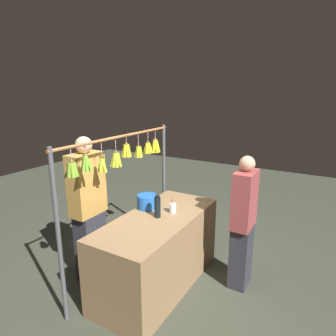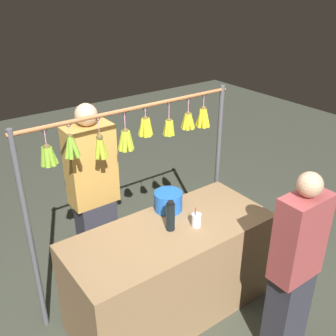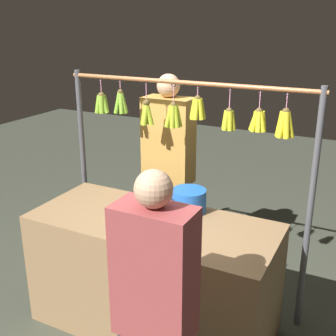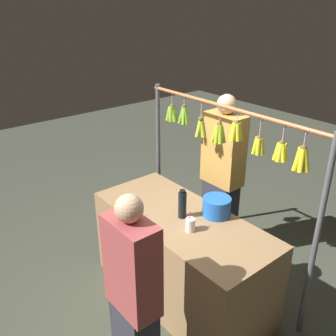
{
  "view_description": "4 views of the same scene",
  "coord_description": "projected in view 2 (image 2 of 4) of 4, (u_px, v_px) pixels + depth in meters",
  "views": [
    {
      "loc": [
        2.6,
        1.65,
        2.23
      ],
      "look_at": [
        -0.23,
        0.0,
        1.36
      ],
      "focal_mm": 31.93,
      "sensor_mm": 36.0,
      "label": 1
    },
    {
      "loc": [
        1.52,
        2.04,
        2.65
      ],
      "look_at": [
        0.02,
        0.0,
        1.4
      ],
      "focal_mm": 41.72,
      "sensor_mm": 36.0,
      "label": 2
    },
    {
      "loc": [
        -1.29,
        2.29,
        2.14
      ],
      "look_at": [
        -0.12,
        0.0,
        1.25
      ],
      "focal_mm": 45.79,
      "sensor_mm": 36.0,
      "label": 3
    },
    {
      "loc": [
        -2.02,
        1.82,
        2.55
      ],
      "look_at": [
        0.19,
        0.0,
        1.24
      ],
      "focal_mm": 40.04,
      "sensor_mm": 36.0,
      "label": 4
    }
  ],
  "objects": [
    {
      "name": "drink_cup",
      "position": [
        196.0,
        220.0,
        3.09
      ],
      "size": [
        0.08,
        0.08,
        0.17
      ],
      "color": "silver",
      "rests_on": "market_counter"
    },
    {
      "name": "customer_person",
      "position": [
        294.0,
        271.0,
        2.76
      ],
      "size": [
        0.37,
        0.2,
        1.55
      ],
      "color": "#2D2D38",
      "rests_on": "ground"
    },
    {
      "name": "blue_bucket",
      "position": [
        168.0,
        201.0,
        3.3
      ],
      "size": [
        0.24,
        0.24,
        0.16
      ],
      "primitive_type": "cylinder",
      "color": "blue",
      "rests_on": "market_counter"
    },
    {
      "name": "water_bottle",
      "position": [
        170.0,
        217.0,
        3.02
      ],
      "size": [
        0.07,
        0.07,
        0.26
      ],
      "color": "black",
      "rests_on": "market_counter"
    },
    {
      "name": "vendor_person",
      "position": [
        94.0,
        198.0,
        3.49
      ],
      "size": [
        0.41,
        0.22,
        1.73
      ],
      "color": "#2D2D38",
      "rests_on": "ground"
    },
    {
      "name": "market_counter",
      "position": [
        170.0,
        271.0,
        3.27
      ],
      "size": [
        1.69,
        0.74,
        0.85
      ],
      "primitive_type": "cube",
      "color": "olive",
      "rests_on": "ground"
    },
    {
      "name": "display_rack",
      "position": [
        137.0,
        155.0,
        3.23
      ],
      "size": [
        1.95,
        0.13,
        1.76
      ],
      "color": "#4C4C51",
      "rests_on": "ground"
    },
    {
      "name": "ground_plane",
      "position": [
        170.0,
        308.0,
        3.45
      ],
      "size": [
        12.0,
        12.0,
        0.0
      ],
      "primitive_type": "plane",
      "color": "#3B3F32"
    }
  ]
}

